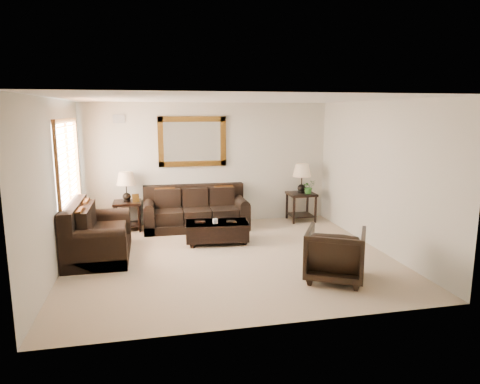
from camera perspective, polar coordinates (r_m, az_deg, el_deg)
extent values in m
cube|color=tan|center=(7.55, -1.41, -8.63)|extent=(5.50, 5.00, 0.01)
cube|color=white|center=(7.14, -1.51, 12.30)|extent=(5.50, 5.00, 0.01)
cube|color=beige|center=(9.67, -4.21, 3.81)|extent=(5.50, 0.01, 2.70)
cube|color=beige|center=(4.83, 4.06, -3.02)|extent=(5.50, 0.01, 2.70)
cube|color=beige|center=(7.24, -23.36, 0.69)|extent=(0.01, 5.00, 2.70)
cube|color=beige|center=(8.19, 17.84, 2.10)|extent=(0.01, 5.00, 2.70)
cube|color=white|center=(8.09, -22.15, 3.16)|extent=(0.01, 1.80, 1.50)
cube|color=brown|center=(8.03, -22.30, 8.77)|extent=(0.06, 1.96, 0.08)
cube|color=brown|center=(8.21, -21.53, -2.30)|extent=(0.06, 1.96, 0.08)
cube|color=brown|center=(7.17, -23.14, 2.23)|extent=(0.06, 0.08, 1.50)
cube|color=brown|center=(9.01, -20.93, 3.92)|extent=(0.06, 0.08, 1.50)
cube|color=brown|center=(8.08, -21.91, 3.17)|extent=(0.05, 0.05, 1.50)
cube|color=#4D330F|center=(9.55, -6.37, 6.70)|extent=(1.50, 0.06, 1.10)
cube|color=white|center=(9.56, -6.38, 6.70)|extent=(1.26, 0.01, 0.86)
cube|color=#999999|center=(9.51, -15.85, 9.37)|extent=(0.25, 0.02, 0.18)
cube|color=black|center=(9.37, -5.86, -4.28)|extent=(2.22, 0.96, 0.18)
cube|color=black|center=(9.60, -6.17, -0.32)|extent=(2.22, 0.22, 0.45)
cube|color=black|center=(9.26, -9.52, -3.11)|extent=(0.57, 0.79, 0.27)
cube|color=black|center=(9.30, -5.87, -2.96)|extent=(0.57, 0.79, 0.27)
cube|color=black|center=(9.38, -2.27, -2.79)|extent=(0.57, 0.79, 0.27)
cube|color=black|center=(9.28, -12.03, -3.49)|extent=(0.22, 0.96, 0.53)
cylinder|color=black|center=(9.22, -12.09, -1.87)|extent=(0.22, 0.94, 0.22)
cube|color=black|center=(9.49, 0.13, -2.94)|extent=(0.22, 0.96, 0.53)
cylinder|color=black|center=(9.43, 0.13, -1.36)|extent=(0.22, 0.94, 0.22)
cube|color=#5C2D0C|center=(9.37, -9.97, -0.71)|extent=(0.42, 0.19, 0.44)
cube|color=#5C2D0C|center=(9.51, -2.18, -0.40)|extent=(0.42, 0.19, 0.44)
cube|color=black|center=(7.94, -18.22, -7.47)|extent=(1.02, 1.72, 0.19)
cube|color=black|center=(7.83, -21.33, -3.16)|extent=(0.24, 1.72, 0.48)
cube|color=black|center=(7.57, -18.40, -6.45)|extent=(0.84, 0.60, 0.29)
cube|color=black|center=(8.17, -17.94, -5.19)|extent=(0.84, 0.60, 0.29)
cube|color=black|center=(7.19, -18.90, -7.85)|extent=(1.02, 0.24, 0.57)
cylinder|color=black|center=(7.10, -19.04, -5.67)|extent=(1.00, 0.24, 0.24)
cube|color=black|center=(8.60, -17.79, -4.78)|extent=(1.02, 0.24, 0.57)
cylinder|color=black|center=(8.53, -17.90, -2.93)|extent=(1.00, 0.24, 0.24)
cube|color=#5C2D0C|center=(7.45, -20.25, -3.80)|extent=(0.20, 0.45, 0.46)
cube|color=#5C2D0C|center=(8.15, -19.56, -2.56)|extent=(0.20, 0.45, 0.46)
cube|color=black|center=(9.39, -14.83, -1.39)|extent=(0.57, 0.57, 0.05)
cube|color=black|center=(9.50, -14.69, -4.17)|extent=(0.48, 0.48, 0.03)
cylinder|color=black|center=(9.24, -16.31, -3.64)|extent=(0.05, 0.05, 0.57)
cylinder|color=black|center=(9.21, -13.29, -3.53)|extent=(0.05, 0.05, 0.57)
cylinder|color=black|center=(9.71, -16.12, -2.94)|extent=(0.05, 0.05, 0.57)
cylinder|color=black|center=(9.69, -13.24, -2.84)|extent=(0.05, 0.05, 0.57)
sphere|color=black|center=(9.37, -14.87, -0.61)|extent=(0.18, 0.18, 0.18)
cylinder|color=black|center=(9.33, -14.92, 0.51)|extent=(0.02, 0.02, 0.37)
cone|color=#D6B68E|center=(9.30, -14.98, 1.77)|extent=(0.39, 0.39, 0.27)
cube|color=#4D330F|center=(9.26, -13.74, -0.78)|extent=(0.16, 0.10, 0.18)
cube|color=black|center=(9.96, 8.18, -0.27)|extent=(0.60, 0.60, 0.05)
cube|color=black|center=(10.07, 8.10, -3.05)|extent=(0.51, 0.51, 0.03)
cylinder|color=black|center=(9.71, 7.22, -2.51)|extent=(0.05, 0.05, 0.60)
cylinder|color=black|center=(9.89, 10.04, -2.35)|extent=(0.05, 0.05, 0.60)
cylinder|color=black|center=(10.18, 6.27, -1.87)|extent=(0.05, 0.05, 0.60)
cylinder|color=black|center=(10.35, 8.97, -1.73)|extent=(0.05, 0.05, 0.60)
sphere|color=black|center=(9.94, 8.20, 0.51)|extent=(0.19, 0.19, 0.19)
cylinder|color=black|center=(9.90, 8.23, 1.63)|extent=(0.03, 0.03, 0.39)
cone|color=#D6B68E|center=(9.87, 8.26, 2.89)|extent=(0.42, 0.42, 0.28)
sphere|color=black|center=(8.06, -6.36, -7.13)|extent=(0.11, 0.11, 0.11)
sphere|color=black|center=(8.21, 0.65, -6.72)|extent=(0.11, 0.11, 0.11)
sphere|color=black|center=(8.49, -6.67, -6.21)|extent=(0.11, 0.11, 0.11)
sphere|color=black|center=(8.63, -0.02, -5.85)|extent=(0.11, 0.11, 0.11)
cube|color=black|center=(8.28, -3.09, -5.16)|extent=(1.24, 0.74, 0.33)
cube|color=black|center=(8.24, -3.10, -4.17)|extent=(1.26, 0.76, 0.04)
cube|color=black|center=(8.23, -5.34, -3.98)|extent=(0.21, 0.15, 0.03)
cube|color=black|center=(8.23, -1.18, -3.95)|extent=(0.19, 0.14, 0.02)
cube|color=white|center=(8.13, -3.32, -3.91)|extent=(0.09, 0.07, 0.09)
imported|color=black|center=(6.61, 12.61, -7.77)|extent=(1.12, 1.10, 0.87)
imported|color=#285E20|center=(9.88, 9.13, 0.50)|extent=(0.33, 0.36, 0.24)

